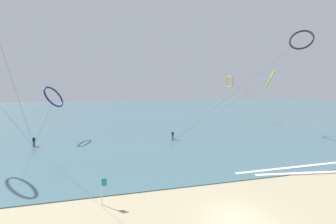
% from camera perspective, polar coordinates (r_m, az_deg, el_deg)
% --- Properties ---
extents(ground_plane, '(400.00, 400.00, 0.00)m').
position_cam_1_polar(ground_plane, '(17.49, 18.82, -26.27)').
color(ground_plane, tan).
extents(sea_water, '(400.00, 200.00, 0.08)m').
position_cam_1_polar(sea_water, '(118.96, -9.95, 0.93)').
color(sea_water, '#476B75').
rests_on(sea_water, ground).
extents(surfer_violet, '(1.40, 0.70, 1.70)m').
position_cam_1_polar(surfer_violet, '(41.68, -32.67, -6.93)').
color(surfer_violet, purple).
rests_on(surfer_violet, ground).
extents(surfer_emerald, '(1.40, 0.70, 1.70)m').
position_cam_1_polar(surfer_emerald, '(40.04, 1.28, -6.55)').
color(surfer_emerald, '#199351').
rests_on(surfer_emerald, ground).
extents(kite_navy, '(4.02, 9.32, 10.30)m').
position_cam_1_polar(kite_navy, '(46.77, -28.67, 3.63)').
color(kite_navy, navy).
rests_on(kite_navy, ground).
extents(kite_lime, '(24.70, 4.61, 14.03)m').
position_cam_1_polar(kite_lime, '(51.51, 25.99, 8.01)').
color(kite_lime, '#8CC62D').
rests_on(kite_lime, ground).
extents(kite_charcoal, '(28.36, 4.68, 21.78)m').
position_cam_1_polar(kite_charcoal, '(52.04, 32.48, 16.23)').
color(kite_charcoal, black).
rests_on(kite_charcoal, ground).
extents(kite_amber, '(1.47, 38.18, 14.31)m').
position_cam_1_polar(kite_amber, '(69.53, 16.44, 7.88)').
color(kite_amber, orange).
rests_on(kite_amber, ground).
extents(beach_flag, '(0.47, 0.06, 2.22)m').
position_cam_1_polar(beach_flag, '(18.71, -17.36, -18.87)').
color(beach_flag, silver).
rests_on(beach_flag, ground).
extents(wave_crest_near, '(11.20, 2.03, 0.12)m').
position_cam_1_polar(wave_crest_near, '(28.74, 32.94, -13.83)').
color(wave_crest_near, white).
rests_on(wave_crest_near, ground).
extents(wave_crest_mid, '(19.48, 0.66, 0.12)m').
position_cam_1_polar(wave_crest_mid, '(31.52, 33.53, -12.19)').
color(wave_crest_mid, white).
rests_on(wave_crest_mid, ground).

